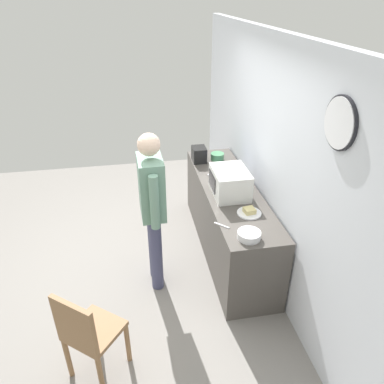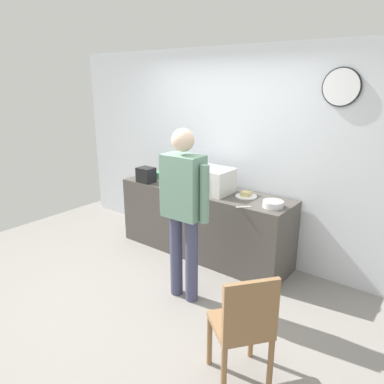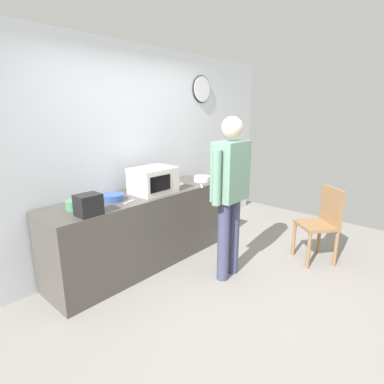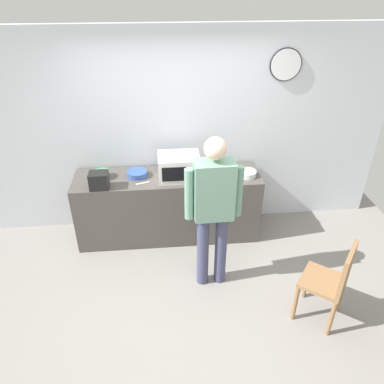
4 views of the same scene
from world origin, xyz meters
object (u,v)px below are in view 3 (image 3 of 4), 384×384
cereal_bowl (75,205)px  fork_utensil (202,186)px  salad_bowl (113,197)px  mixing_bowl (202,179)px  spoon_utensil (129,202)px  sandwich_plate (174,183)px  toaster (88,205)px  microwave (153,180)px  wooden_chair (322,221)px  person_standing (230,187)px

cereal_bowl → fork_utensil: (1.55, -0.33, -0.04)m
salad_bowl → mixing_bowl: bearing=-5.3°
spoon_utensil → sandwich_plate: bearing=13.0°
mixing_bowl → toaster: (-1.80, -0.13, 0.06)m
mixing_bowl → toaster: toaster is taller
mixing_bowl → toaster: bearing=-176.0°
cereal_bowl → mixing_bowl: 1.80m
fork_utensil → spoon_utensil: 1.06m
microwave → wooden_chair: microwave is taller
sandwich_plate → spoon_utensil: 0.91m
sandwich_plate → fork_utensil: bearing=-64.3°
cereal_bowl → person_standing: (1.24, -0.98, 0.11)m
toaster → spoon_utensil: 0.51m
fork_utensil → wooden_chair: 1.55m
person_standing → wooden_chair: (1.08, -0.64, -0.52)m
salad_bowl → cereal_bowl: cereal_bowl is taller
cereal_bowl → mixing_bowl: size_ratio=0.82×
microwave → person_standing: bearing=-71.7°
salad_bowl → cereal_bowl: (-0.43, 0.00, 0.01)m
mixing_bowl → spoon_utensil: 1.30m
mixing_bowl → cereal_bowl: bearing=175.8°
salad_bowl → spoon_utensil: 0.21m
sandwich_plate → toaster: 1.41m
spoon_utensil → person_standing: 1.09m
mixing_bowl → wooden_chair: size_ratio=0.24×
spoon_utensil → microwave: bearing=14.1°
fork_utensil → wooden_chair: (0.77, -1.29, -0.37)m
cereal_bowl → wooden_chair: 2.86m
salad_bowl → microwave: bearing=-9.4°
wooden_chair → mixing_bowl: bearing=109.3°
mixing_bowl → wooden_chair: bearing=-70.7°
salad_bowl → fork_utensil: 1.17m
spoon_utensil → wooden_chair: size_ratio=0.18×
salad_bowl → person_standing: 1.28m
salad_bowl → person_standing: (0.81, -0.98, 0.13)m
microwave → salad_bowl: bearing=170.6°
microwave → cereal_bowl: (-0.95, 0.09, -0.10)m
person_standing → wooden_chair: size_ratio=1.89×
cereal_bowl → spoon_utensil: cereal_bowl is taller
mixing_bowl → fork_utensil: mixing_bowl is taller
microwave → salad_bowl: size_ratio=2.01×
fork_utensil → spoon_utensil: bearing=172.9°
toaster → person_standing: (1.24, -0.73, 0.06)m
sandwich_plate → cereal_bowl: cereal_bowl is taller
sandwich_plate → toaster: size_ratio=1.16×
sandwich_plate → spoon_utensil: sandwich_plate is taller
fork_utensil → microwave: bearing=158.2°
spoon_utensil → salad_bowl: bearing=109.3°
sandwich_plate → microwave: bearing=-168.0°
toaster → wooden_chair: 2.73m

